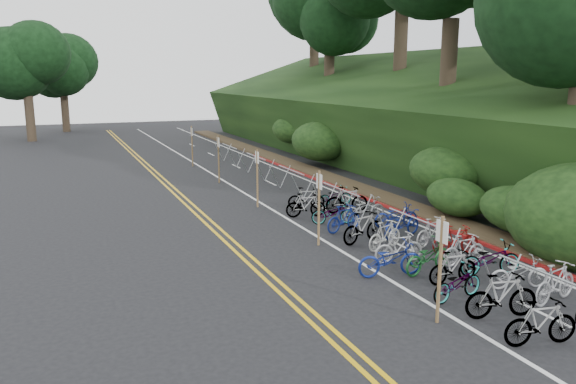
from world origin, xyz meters
name	(u,v)px	position (x,y,z in m)	size (l,w,h in m)	color
ground	(384,303)	(0.00, 0.00, 0.00)	(120.00, 120.00, 0.00)	black
road_markings	(266,211)	(0.63, 10.10, 0.00)	(7.47, 80.00, 0.01)	gold
red_curb	(351,192)	(5.70, 12.00, 0.05)	(0.25, 28.00, 0.10)	maroon
embankment	(399,123)	(12.96, 19.04, 2.57)	(14.30, 48.14, 9.11)	black
bike_rack_front	(552,291)	(2.52, -2.68, 0.92)	(1.19, 3.20, 1.26)	#979A9F
bike_racks_rest	(291,176)	(3.00, 13.00, 0.85)	(1.14, 23.00, 1.17)	#979A9F
signpost_near	(440,263)	(0.50, -1.40, 1.42)	(0.08, 0.40, 2.49)	brown
signposts_rest	(236,164)	(0.60, 14.00, 1.43)	(0.08, 18.40, 2.50)	brown
bike_front	(390,259)	(1.17, 1.59, 0.50)	(1.89, 0.66, 0.99)	navy
bike_valet	(411,237)	(3.02, 3.24, 0.48)	(3.27, 14.73, 1.09)	slate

